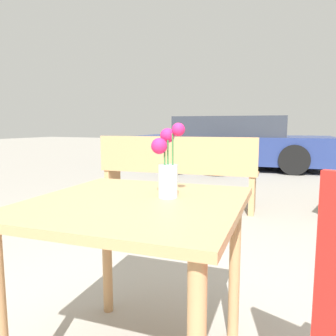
# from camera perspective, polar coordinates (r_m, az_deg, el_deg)

# --- Properties ---
(table_front) EXTENTS (0.85, 0.87, 0.70)m
(table_front) POSITION_cam_1_polar(r_m,az_deg,el_deg) (1.26, -5.65, -10.32)
(table_front) COLOR tan
(table_front) RESTS_ON ground_plane
(flower_vase) EXTENTS (0.12, 0.12, 0.29)m
(flower_vase) POSITION_cam_1_polar(r_m,az_deg,el_deg) (1.25, -0.08, 0.08)
(flower_vase) COLOR silver
(flower_vase) RESTS_ON table_front
(bench_near) EXTENTS (1.88, 0.58, 0.85)m
(bench_near) POSITION_cam_1_polar(r_m,az_deg,el_deg) (3.81, 1.42, -0.14)
(bench_near) COLOR tan
(bench_near) RESTS_ON ground_plane
(bicycle) EXTENTS (1.48, 0.48, 0.71)m
(bicycle) POSITION_cam_1_polar(r_m,az_deg,el_deg) (6.37, 4.41, 1.56)
(bicycle) COLOR black
(bicycle) RESTS_ON ground_plane
(parked_car) EXTENTS (4.53, 2.21, 1.17)m
(parked_car) POSITION_cam_1_polar(r_m,az_deg,el_deg) (7.78, 10.94, 4.30)
(parked_car) COLOR navy
(parked_car) RESTS_ON ground_plane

